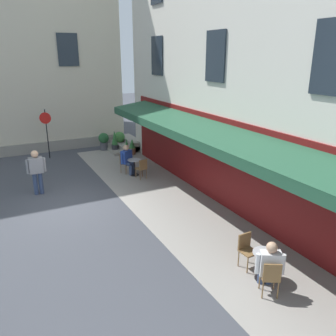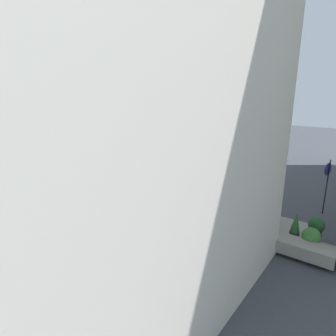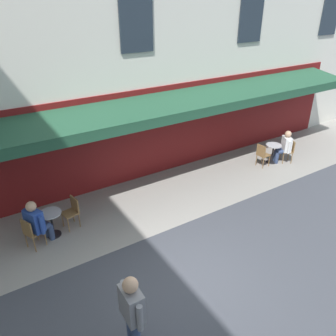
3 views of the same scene
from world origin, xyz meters
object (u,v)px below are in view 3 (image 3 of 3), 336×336
seated_companion_in_white (284,146)px  cafe_chair_wicker_by_window (289,149)px  cafe_chair_wicker_under_awning (262,153)px  cafe_table_near_entrance (51,221)px  seated_patron_in_blue (37,221)px  cafe_chair_wicker_corner_left (72,210)px  cafe_table_mid_terrace (273,151)px  walking_pedestrian_in_grey (132,310)px  cafe_chair_wicker_kerbside (31,231)px

seated_companion_in_white → cafe_chair_wicker_by_window: bearing=150.1°
seated_companion_in_white → cafe_chair_wicker_under_awning: bearing=-10.1°
cafe_table_near_entrance → seated_patron_in_blue: seated_patron_in_blue is taller
cafe_chair_wicker_corner_left → seated_patron_in_blue: bearing=16.1°
cafe_chair_wicker_corner_left → seated_patron_in_blue: size_ratio=0.67×
cafe_table_mid_terrace → walking_pedestrian_in_grey: size_ratio=0.42×
cafe_table_mid_terrace → seated_patron_in_blue: 8.96m
cafe_chair_wicker_corner_left → cafe_chair_wicker_under_awning: 7.33m
cafe_chair_wicker_under_awning → cafe_chair_wicker_by_window: bearing=166.4°
seated_patron_in_blue → cafe_table_near_entrance: bearing=-155.9°
cafe_chair_wicker_kerbside → seated_patron_in_blue: (-0.20, -0.09, 0.17)m
cafe_table_near_entrance → cafe_chair_wicker_by_window: (-9.13, 0.35, 0.06)m
cafe_chair_wicker_corner_left → cafe_table_mid_terrace: (-7.96, 0.16, -0.06)m
cafe_chair_wicker_under_awning → walking_pedestrian_in_grey: (7.61, 4.13, 0.49)m
cafe_chair_wicker_corner_left → seated_patron_in_blue: seated_patron_in_blue is taller
cafe_table_mid_terrace → cafe_table_near_entrance: bearing=-0.3°
cafe_table_near_entrance → seated_patron_in_blue: 0.47m
seated_companion_in_white → walking_pedestrian_in_grey: walking_pedestrian_in_grey is taller
cafe_table_near_entrance → cafe_chair_wicker_by_window: 9.14m
cafe_table_near_entrance → cafe_chair_wicker_kerbside: (0.58, 0.26, 0.06)m
cafe_chair_wicker_kerbside → cafe_chair_wicker_corner_left: bearing=-162.5°
seated_patron_in_blue → cafe_chair_wicker_by_window: bearing=178.9°
cafe_table_near_entrance → seated_companion_in_white: 8.95m
walking_pedestrian_in_grey → cafe_table_near_entrance: bearing=-85.3°
seated_companion_in_white → walking_pedestrian_in_grey: (8.60, 3.95, 0.34)m
seated_patron_in_blue → seated_companion_in_white: 9.32m
seated_patron_in_blue → walking_pedestrian_in_grey: 4.10m
cafe_chair_wicker_under_awning → seated_companion_in_white: (-0.99, 0.18, 0.15)m
cafe_chair_wicker_corner_left → cafe_chair_wicker_by_window: 8.52m
cafe_chair_wicker_kerbside → cafe_chair_wicker_under_awning: size_ratio=1.00×
cafe_chair_wicker_kerbside → cafe_chair_wicker_under_awning: 8.53m
cafe_table_mid_terrace → seated_patron_in_blue: size_ratio=0.55×
cafe_chair_wicker_under_awning → cafe_chair_wicker_corner_left: bearing=-1.5°
cafe_table_mid_terrace → seated_patron_in_blue: (8.96, 0.13, 0.23)m
seated_patron_in_blue → cafe_chair_wicker_kerbside: bearing=24.1°
cafe_table_mid_terrace → seated_patron_in_blue: seated_patron_in_blue is taller
cafe_chair_wicker_kerbside → cafe_chair_wicker_corner_left: size_ratio=1.00×
cafe_chair_wicker_corner_left → cafe_chair_wicker_by_window: size_ratio=1.00×
cafe_table_near_entrance → cafe_chair_wicker_under_awning: 7.95m
cafe_table_near_entrance → cafe_table_mid_terrace: bearing=179.7°
cafe_table_near_entrance → cafe_table_mid_terrace: (-8.58, 0.04, 0.00)m
cafe_table_mid_terrace → cafe_chair_wicker_by_window: (-0.55, 0.31, 0.06)m
cafe_chair_wicker_corner_left → cafe_chair_wicker_under_awning: (-7.33, 0.19, 0.00)m
cafe_table_mid_terrace → cafe_chair_wicker_under_awning: 0.63m
cafe_chair_wicker_under_awning → seated_companion_in_white: bearing=169.9°
cafe_table_mid_terrace → seated_companion_in_white: bearing=150.1°
cafe_chair_wicker_kerbside → walking_pedestrian_in_grey: (-0.92, 3.94, 0.49)m
cafe_chair_wicker_kerbside → cafe_table_mid_terrace: bearing=-178.6°
seated_patron_in_blue → cafe_chair_wicker_under_awning: bearing=-179.3°
cafe_chair_wicker_by_window → seated_companion_in_white: size_ratio=0.69×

